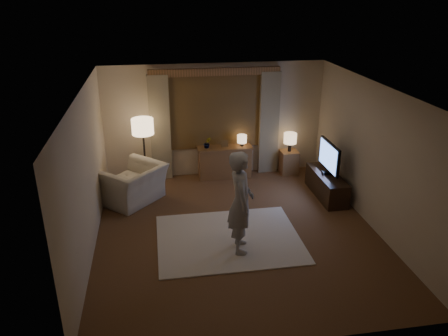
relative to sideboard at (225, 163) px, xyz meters
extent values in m
cube|color=brown|center=(-0.19, -2.50, -0.36)|extent=(5.00, 5.50, 0.02)
cube|color=silver|center=(-0.19, -2.50, 2.26)|extent=(5.00, 5.50, 0.02)
cube|color=beige|center=(-0.19, 0.26, 0.95)|extent=(5.00, 0.02, 2.60)
cube|color=beige|center=(-0.19, -5.26, 0.95)|extent=(5.00, 0.02, 2.60)
cube|color=beige|center=(-2.70, -2.50, 0.95)|extent=(0.02, 5.50, 2.60)
cube|color=beige|center=(2.32, -2.50, 0.95)|extent=(0.02, 5.50, 2.60)
cube|color=black|center=(-0.19, 0.23, 1.20)|extent=(2.00, 0.01, 1.70)
cube|color=brown|center=(-0.19, 0.22, 1.20)|extent=(2.08, 0.04, 1.78)
cube|color=tan|center=(-1.44, 0.15, 0.85)|extent=(0.45, 0.12, 2.40)
cube|color=tan|center=(1.06, 0.15, 0.85)|extent=(0.45, 0.12, 2.40)
cube|color=brown|center=(-0.19, 0.17, 2.07)|extent=(2.90, 0.14, 0.16)
cube|color=beige|center=(-0.38, -2.73, -0.34)|extent=(2.50, 2.00, 0.02)
cube|color=brown|center=(0.00, 0.00, 0.00)|extent=(1.20, 0.40, 0.70)
cube|color=brown|center=(0.00, 0.00, 0.45)|extent=(0.16, 0.02, 0.20)
imported|color=#999999|center=(-0.40, 0.00, 0.50)|extent=(0.17, 0.13, 0.30)
cylinder|color=black|center=(0.40, 0.00, 0.41)|extent=(0.08, 0.08, 0.12)
cylinder|color=#FFD099|center=(0.40, 0.00, 0.56)|extent=(0.22, 0.22, 0.18)
cylinder|color=black|center=(-1.80, -0.33, -0.33)|extent=(0.34, 0.34, 0.03)
cylinder|color=black|center=(-1.80, -0.33, 0.28)|extent=(0.04, 0.04, 1.26)
cylinder|color=#FFD099|center=(-1.80, -0.33, 1.07)|extent=(0.46, 0.46, 0.34)
imported|color=beige|center=(-2.08, -0.95, 0.04)|extent=(1.57, 1.58, 0.77)
cube|color=brown|center=(1.53, -0.05, -0.07)|extent=(0.40, 0.40, 0.56)
cylinder|color=black|center=(1.53, -0.05, 0.31)|extent=(0.08, 0.08, 0.20)
cylinder|color=#FFD099|center=(1.53, -0.05, 0.53)|extent=(0.30, 0.30, 0.24)
cube|color=black|center=(1.96, -1.35, -0.10)|extent=(0.45, 1.40, 0.50)
cube|color=black|center=(1.96, -1.35, 0.18)|extent=(0.24, 0.11, 0.06)
cube|color=black|center=(1.96, -1.35, 0.55)|extent=(0.05, 0.96, 0.59)
cube|color=#5A8DF6|center=(1.93, -1.35, 0.55)|extent=(0.00, 0.89, 0.53)
imported|color=#A5A098|center=(-0.24, -3.08, 0.55)|extent=(0.47, 0.67, 1.76)
camera|label=1|loc=(-1.53, -9.27, 3.79)|focal=35.00mm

